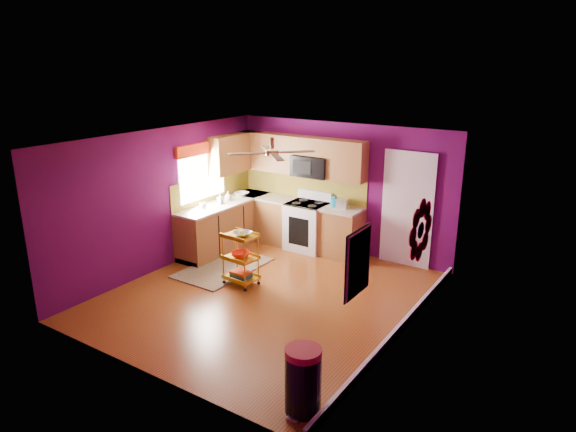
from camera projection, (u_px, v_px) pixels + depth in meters
The scene contains 18 objects.
ground at pixel (266, 296), 8.21m from camera, with size 5.00×5.00×0.00m, color #6B3210.
room_envelope at pixel (266, 197), 7.71m from camera, with size 4.54×5.04×2.52m.
lower_cabinets at pixel (264, 226), 10.23m from camera, with size 2.81×2.31×0.94m.
electric_range at pixel (307, 226), 10.09m from camera, with size 0.76×0.66×1.13m.
upper_cabinetry at pixel (278, 156), 10.06m from camera, with size 2.80×2.30×1.26m.
left_window at pixel (202, 163), 9.69m from camera, with size 0.08×1.35×1.08m.
panel_door at pixel (407, 211), 9.17m from camera, with size 0.95×0.11×2.15m.
right_wall_art at pixel (395, 243), 6.34m from camera, with size 0.04×2.74×1.04m.
ceiling_fan at pixel (272, 152), 7.69m from camera, with size 1.01×1.01×0.26m.
shag_rug at pixel (223, 268), 9.27m from camera, with size 1.05×1.71×0.02m, color black.
rolling_cart at pixel (241, 256), 8.47m from camera, with size 0.57×0.43×0.98m.
trash_can at pixel (303, 380), 5.43m from camera, with size 0.42×0.44×0.75m.
teal_kettle at pixel (335, 202), 9.72m from camera, with size 0.18×0.18×0.21m.
toaster at pixel (343, 204), 9.60m from camera, with size 0.22×0.15×0.18m, color beige.
soap_bottle_a at pixel (220, 199), 9.88m from camera, with size 0.09×0.10×0.21m, color #EA3F72.
soap_bottle_b at pixel (228, 196), 10.12m from camera, with size 0.14×0.14×0.18m, color white.
counter_dish at pixel (242, 194), 10.49m from camera, with size 0.29×0.29×0.07m, color white.
counter_cup at pixel (203, 205), 9.63m from camera, with size 0.13×0.13×0.10m, color white.
Camera 1 is at (4.38, -6.05, 3.64)m, focal length 32.00 mm.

